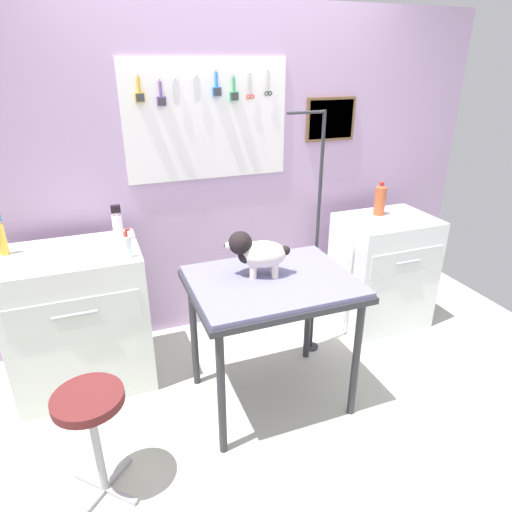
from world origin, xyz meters
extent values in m
cube|color=#B5B9A8|center=(0.00, 0.00, -0.02)|extent=(4.40, 4.00, 0.04)
cube|color=#B998C1|center=(0.00, 1.28, 1.15)|extent=(4.00, 0.06, 2.30)
cube|color=white|center=(-0.14, 1.24, 1.56)|extent=(1.12, 0.02, 0.78)
cylinder|color=gray|center=(-0.58, 1.23, 1.85)|extent=(0.01, 0.02, 0.01)
cylinder|color=gold|center=(-0.58, 1.22, 1.80)|extent=(0.02, 0.02, 0.09)
cube|color=gold|center=(-0.58, 1.22, 1.72)|extent=(0.06, 0.02, 0.06)
cube|color=#333338|center=(-0.58, 1.21, 1.72)|extent=(0.05, 0.01, 0.05)
cylinder|color=gray|center=(-0.45, 1.23, 1.82)|extent=(0.01, 0.02, 0.01)
cylinder|color=#68498D|center=(-0.45, 1.22, 1.77)|extent=(0.02, 0.02, 0.09)
cube|color=#68498D|center=(-0.45, 1.22, 1.70)|extent=(0.06, 0.02, 0.06)
cube|color=#333338|center=(-0.45, 1.21, 1.70)|extent=(0.05, 0.01, 0.05)
cylinder|color=gray|center=(-0.35, 1.23, 1.82)|extent=(0.01, 0.02, 0.01)
cube|color=silver|center=(-0.35, 1.22, 1.75)|extent=(0.03, 0.01, 0.13)
cylinder|color=gray|center=(-0.21, 1.23, 1.84)|extent=(0.01, 0.02, 0.01)
cube|color=silver|center=(-0.21, 1.22, 1.77)|extent=(0.03, 0.01, 0.13)
cylinder|color=gray|center=(-0.08, 1.23, 1.87)|extent=(0.01, 0.02, 0.01)
cylinder|color=blue|center=(-0.08, 1.22, 1.82)|extent=(0.02, 0.02, 0.09)
cube|color=blue|center=(-0.08, 1.22, 1.75)|extent=(0.06, 0.02, 0.06)
cube|color=#333338|center=(-0.08, 1.21, 1.75)|extent=(0.05, 0.01, 0.05)
cylinder|color=gray|center=(0.04, 1.23, 1.84)|extent=(0.01, 0.02, 0.01)
cylinder|color=#33995E|center=(0.04, 1.22, 1.79)|extent=(0.02, 0.02, 0.09)
cube|color=#33995E|center=(0.04, 1.22, 1.71)|extent=(0.06, 0.02, 0.06)
cube|color=#333338|center=(0.04, 1.21, 1.71)|extent=(0.05, 0.01, 0.05)
cylinder|color=gray|center=(0.15, 1.23, 1.85)|extent=(0.01, 0.02, 0.01)
cube|color=silver|center=(0.15, 1.22, 1.78)|extent=(0.01, 0.00, 0.11)
cube|color=silver|center=(0.16, 1.22, 1.78)|extent=(0.01, 0.00, 0.11)
torus|color=red|center=(0.14, 1.22, 1.71)|extent=(0.03, 0.01, 0.03)
torus|color=red|center=(0.17, 1.22, 1.71)|extent=(0.03, 0.01, 0.03)
cylinder|color=gray|center=(0.28, 1.23, 1.87)|extent=(0.01, 0.02, 0.01)
cube|color=silver|center=(0.28, 1.22, 1.80)|extent=(0.01, 0.00, 0.11)
cube|color=silver|center=(0.29, 1.22, 1.80)|extent=(0.01, 0.00, 0.11)
torus|color=black|center=(0.27, 1.22, 1.73)|extent=(0.03, 0.01, 0.03)
torus|color=black|center=(0.30, 1.22, 1.73)|extent=(0.03, 0.01, 0.03)
cube|color=brown|center=(0.79, 1.24, 1.53)|extent=(0.40, 0.02, 0.31)
cube|color=#AC7B56|center=(0.79, 1.23, 1.53)|extent=(0.36, 0.01, 0.28)
cylinder|color=#2D2D33|center=(-0.47, -0.04, 0.38)|extent=(0.04, 0.04, 0.77)
cylinder|color=#2D2D33|center=(0.32, -0.04, 0.38)|extent=(0.04, 0.04, 0.77)
cylinder|color=#2D2D33|center=(-0.47, 0.55, 0.38)|extent=(0.04, 0.04, 0.77)
cylinder|color=#2D2D33|center=(0.32, 0.55, 0.38)|extent=(0.04, 0.04, 0.77)
cube|color=#2D2D33|center=(-0.08, 0.26, 0.78)|extent=(0.91, 0.71, 0.03)
cube|color=slate|center=(-0.08, 0.26, 0.82)|extent=(0.89, 0.69, 0.03)
cylinder|color=#2D2D33|center=(0.40, 0.63, 0.01)|extent=(0.11, 0.11, 0.01)
cylinder|color=#2D2D33|center=(0.40, 0.63, 0.84)|extent=(0.02, 0.02, 1.67)
cylinder|color=#2D2D33|center=(0.28, 0.63, 1.66)|extent=(0.24, 0.02, 0.02)
cylinder|color=silver|center=(-0.18, 0.30, 0.87)|extent=(0.04, 0.04, 0.09)
cylinder|color=silver|center=(-0.15, 0.37, 0.87)|extent=(0.04, 0.04, 0.09)
cylinder|color=silver|center=(-0.06, 0.26, 0.87)|extent=(0.04, 0.04, 0.09)
cylinder|color=silver|center=(-0.04, 0.34, 0.87)|extent=(0.04, 0.04, 0.09)
ellipsoid|color=silver|center=(-0.11, 0.32, 0.96)|extent=(0.30, 0.23, 0.15)
ellipsoid|color=black|center=(-0.20, 0.35, 0.95)|extent=(0.12, 0.14, 0.08)
sphere|color=black|center=(-0.23, 0.36, 1.03)|extent=(0.13, 0.13, 0.13)
ellipsoid|color=silver|center=(-0.28, 0.37, 1.01)|extent=(0.07, 0.06, 0.04)
sphere|color=black|center=(-0.31, 0.38, 1.01)|extent=(0.02, 0.02, 0.02)
ellipsoid|color=black|center=(-0.23, 0.30, 1.04)|extent=(0.05, 0.04, 0.07)
ellipsoid|color=black|center=(-0.20, 0.40, 1.04)|extent=(0.05, 0.04, 0.07)
sphere|color=black|center=(0.01, 0.28, 0.98)|extent=(0.06, 0.06, 0.06)
cube|color=silver|center=(-1.13, 0.84, 0.45)|extent=(0.80, 0.56, 0.91)
cube|color=silver|center=(-1.13, 0.56, 0.65)|extent=(0.70, 0.01, 0.18)
cylinder|color=#99999E|center=(-1.13, 0.55, 0.65)|extent=(0.24, 0.02, 0.02)
cube|color=silver|center=(1.08, 0.80, 0.43)|extent=(0.68, 0.52, 0.87)
cube|color=silver|center=(1.08, 0.53, 0.62)|extent=(0.60, 0.01, 0.17)
cylinder|color=#99999E|center=(1.08, 0.52, 0.62)|extent=(0.20, 0.02, 0.02)
cylinder|color=#9E9EA3|center=(-1.09, -0.07, 0.27)|extent=(0.04, 0.04, 0.55)
cube|color=#9E9EA3|center=(-1.02, 0.00, 0.01)|extent=(0.15, 0.15, 0.02)
cube|color=#9E9EA3|center=(-1.16, 0.00, 0.01)|extent=(0.15, 0.15, 0.02)
cube|color=#9E9EA3|center=(-1.16, -0.14, 0.01)|extent=(0.15, 0.15, 0.02)
cube|color=#9E9EA3|center=(-1.02, -0.14, 0.01)|extent=(0.15, 0.15, 0.02)
cylinder|color=maroon|center=(-1.09, -0.07, 0.57)|extent=(0.32, 0.32, 0.04)
cylinder|color=white|center=(-0.82, 0.94, 0.99)|extent=(0.06, 0.06, 0.16)
cylinder|color=white|center=(-0.82, 0.94, 1.08)|extent=(0.03, 0.03, 0.02)
cube|color=black|center=(-0.82, 0.94, 1.11)|extent=(0.06, 0.03, 0.04)
cylinder|color=white|center=(-0.80, 0.65, 0.97)|extent=(0.05, 0.05, 0.13)
cylinder|color=red|center=(-0.80, 0.65, 1.05)|extent=(0.02, 0.02, 0.03)
cube|color=red|center=(-0.79, 0.65, 1.08)|extent=(0.03, 0.01, 0.01)
cylinder|color=gold|center=(-1.46, 0.95, 1.00)|extent=(0.05, 0.05, 0.18)
cylinder|color=#B4502B|center=(1.06, 0.89, 0.97)|extent=(0.08, 0.08, 0.21)
cone|color=#B4502B|center=(1.06, 0.89, 1.09)|extent=(0.08, 0.08, 0.02)
cylinder|color=red|center=(1.06, 0.89, 1.11)|extent=(0.03, 0.03, 0.02)
camera|label=1|loc=(-0.94, -1.76, 1.94)|focal=31.16mm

